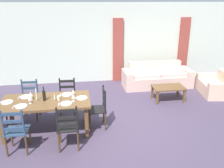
% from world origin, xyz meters
% --- Properties ---
extents(ground_plane, '(9.60, 9.60, 0.02)m').
position_xyz_m(ground_plane, '(0.00, 0.00, -0.01)').
color(ground_plane, '#45394E').
extents(wall_far, '(9.60, 0.16, 2.70)m').
position_xyz_m(wall_far, '(0.00, 3.30, 1.35)').
color(wall_far, silver).
rests_on(wall_far, ground_plane).
extents(curtain_panel_left, '(0.35, 0.08, 2.20)m').
position_xyz_m(curtain_panel_left, '(0.55, 3.16, 1.10)').
color(curtain_panel_left, '#963E33').
rests_on(curtain_panel_left, ground_plane).
extents(curtain_panel_right, '(0.35, 0.08, 2.20)m').
position_xyz_m(curtain_panel_right, '(2.95, 3.16, 1.10)').
color(curtain_panel_right, '#963E33').
rests_on(curtain_panel_right, ground_plane).
extents(dining_table, '(1.90, 0.96, 0.75)m').
position_xyz_m(dining_table, '(-1.59, -0.06, 0.66)').
color(dining_table, brown).
rests_on(dining_table, ground_plane).
extents(dining_chair_near_left, '(0.43, 0.41, 0.96)m').
position_xyz_m(dining_chair_near_left, '(-2.07, -0.79, 0.48)').
color(dining_chair_near_left, navy).
rests_on(dining_chair_near_left, ground_plane).
extents(dining_chair_near_right, '(0.42, 0.40, 0.96)m').
position_xyz_m(dining_chair_near_right, '(-1.11, -0.80, 0.48)').
color(dining_chair_near_right, black).
rests_on(dining_chair_near_right, ground_plane).
extents(dining_chair_far_left, '(0.44, 0.42, 0.96)m').
position_xyz_m(dining_chair_far_left, '(-2.07, 0.69, 0.48)').
color(dining_chair_far_left, '#2D4255').
rests_on(dining_chair_far_left, ground_plane).
extents(dining_chair_far_right, '(0.44, 0.42, 0.96)m').
position_xyz_m(dining_chair_far_right, '(-1.16, 0.65, 0.48)').
color(dining_chair_far_right, black).
rests_on(dining_chair_far_right, ground_plane).
extents(dining_chair_head_east, '(0.40, 0.42, 0.96)m').
position_xyz_m(dining_chair_head_east, '(-0.43, -0.05, 0.48)').
color(dining_chair_head_east, black).
rests_on(dining_chair_head_east, ground_plane).
extents(dinner_plate_near_left, '(0.24, 0.24, 0.02)m').
position_xyz_m(dinner_plate_near_left, '(-2.04, -0.31, 0.76)').
color(dinner_plate_near_left, white).
rests_on(dinner_plate_near_left, dining_table).
extents(fork_near_left, '(0.02, 0.17, 0.01)m').
position_xyz_m(fork_near_left, '(-2.19, -0.31, 0.75)').
color(fork_near_left, silver).
rests_on(fork_near_left, dining_table).
extents(dinner_plate_near_right, '(0.24, 0.24, 0.02)m').
position_xyz_m(dinner_plate_near_right, '(-1.14, -0.31, 0.76)').
color(dinner_plate_near_right, white).
rests_on(dinner_plate_near_right, dining_table).
extents(fork_near_right, '(0.02, 0.17, 0.01)m').
position_xyz_m(fork_near_right, '(-1.29, -0.31, 0.75)').
color(fork_near_right, silver).
rests_on(fork_near_right, dining_table).
extents(dinner_plate_far_left, '(0.24, 0.24, 0.02)m').
position_xyz_m(dinner_plate_far_left, '(-2.04, 0.19, 0.76)').
color(dinner_plate_far_left, white).
rests_on(dinner_plate_far_left, dining_table).
extents(fork_far_left, '(0.02, 0.17, 0.01)m').
position_xyz_m(fork_far_left, '(-2.19, 0.19, 0.75)').
color(fork_far_left, silver).
rests_on(fork_far_left, dining_table).
extents(dinner_plate_far_right, '(0.24, 0.24, 0.02)m').
position_xyz_m(dinner_plate_far_right, '(-1.14, 0.19, 0.76)').
color(dinner_plate_far_right, white).
rests_on(dinner_plate_far_right, dining_table).
extents(fork_far_right, '(0.03, 0.17, 0.01)m').
position_xyz_m(fork_far_right, '(-1.29, 0.19, 0.75)').
color(fork_far_right, silver).
rests_on(fork_far_right, dining_table).
extents(dinner_plate_head_west, '(0.24, 0.24, 0.02)m').
position_xyz_m(dinner_plate_head_west, '(-2.37, -0.06, 0.76)').
color(dinner_plate_head_west, white).
rests_on(dinner_plate_head_west, dining_table).
extents(fork_head_west, '(0.02, 0.17, 0.01)m').
position_xyz_m(fork_head_west, '(-2.52, -0.06, 0.75)').
color(fork_head_west, silver).
rests_on(fork_head_west, dining_table).
extents(dinner_plate_head_east, '(0.24, 0.24, 0.02)m').
position_xyz_m(dinner_plate_head_east, '(-0.81, -0.06, 0.76)').
color(dinner_plate_head_east, white).
rests_on(dinner_plate_head_east, dining_table).
extents(fork_head_east, '(0.02, 0.17, 0.01)m').
position_xyz_m(fork_head_east, '(-0.96, -0.06, 0.75)').
color(fork_head_east, silver).
rests_on(fork_head_east, dining_table).
extents(wine_bottle, '(0.07, 0.07, 0.32)m').
position_xyz_m(wine_bottle, '(-1.60, -0.06, 0.87)').
color(wine_bottle, black).
rests_on(wine_bottle, dining_table).
extents(wine_glass_near_left, '(0.06, 0.06, 0.16)m').
position_xyz_m(wine_glass_near_left, '(-1.88, -0.19, 0.86)').
color(wine_glass_near_left, white).
rests_on(wine_glass_near_left, dining_table).
extents(wine_glass_near_right, '(0.06, 0.06, 0.16)m').
position_xyz_m(wine_glass_near_right, '(-0.99, -0.20, 0.86)').
color(wine_glass_near_right, white).
rests_on(wine_glass_near_right, dining_table).
extents(wine_glass_far_left, '(0.06, 0.06, 0.16)m').
position_xyz_m(wine_glass_far_left, '(-1.91, 0.07, 0.86)').
color(wine_glass_far_left, white).
rests_on(wine_glass_far_left, dining_table).
extents(wine_glass_far_right, '(0.06, 0.06, 0.16)m').
position_xyz_m(wine_glass_far_right, '(-0.99, 0.08, 0.86)').
color(wine_glass_far_right, white).
rests_on(wine_glass_far_right, dining_table).
extents(coffee_cup_primary, '(0.07, 0.07, 0.09)m').
position_xyz_m(coffee_cup_primary, '(-1.31, -0.08, 0.80)').
color(coffee_cup_primary, beige).
rests_on(coffee_cup_primary, dining_table).
extents(coffee_cup_secondary, '(0.07, 0.07, 0.09)m').
position_xyz_m(coffee_cup_secondary, '(-1.89, 0.03, 0.80)').
color(coffee_cup_secondary, beige).
rests_on(coffee_cup_secondary, dining_table).
extents(candle_tall, '(0.05, 0.05, 0.28)m').
position_xyz_m(candle_tall, '(-1.77, -0.04, 0.83)').
color(candle_tall, '#998C66').
rests_on(candle_tall, dining_table).
extents(candle_short, '(0.05, 0.05, 0.15)m').
position_xyz_m(candle_short, '(-1.39, -0.10, 0.79)').
color(candle_short, '#998C66').
rests_on(candle_short, dining_table).
extents(couch, '(2.29, 0.83, 0.80)m').
position_xyz_m(couch, '(1.75, 2.41, 0.29)').
color(couch, beige).
rests_on(couch, ground_plane).
extents(coffee_table, '(0.90, 0.56, 0.42)m').
position_xyz_m(coffee_table, '(1.70, 1.19, 0.36)').
color(coffee_table, brown).
rests_on(coffee_table, ground_plane).
extents(armchair_upholstered, '(0.97, 1.27, 0.72)m').
position_xyz_m(armchair_upholstered, '(3.37, 1.43, 0.25)').
color(armchair_upholstered, beige).
rests_on(armchair_upholstered, ground_plane).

